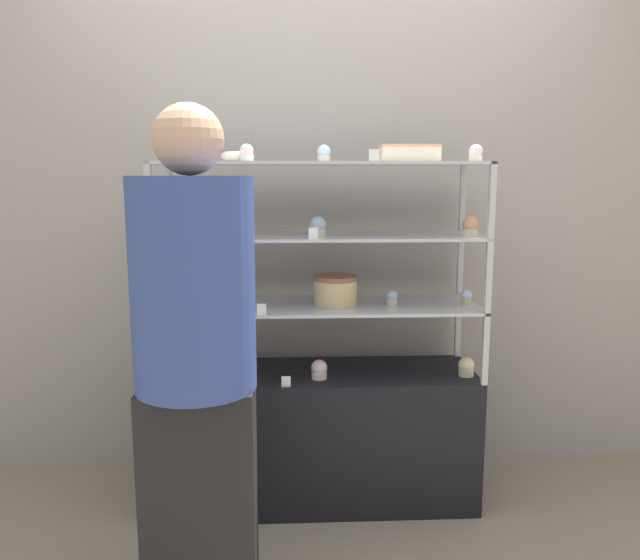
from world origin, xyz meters
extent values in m
plane|color=gray|center=(0.00, 0.00, 0.00)|extent=(20.00, 20.00, 0.00)
cube|color=gray|center=(0.00, 0.36, 1.30)|extent=(8.00, 0.05, 2.60)
cube|color=black|center=(0.00, 0.00, 0.29)|extent=(1.32, 0.43, 0.58)
cube|color=#B7B7BC|center=(-0.65, 0.20, 0.72)|extent=(0.02, 0.02, 0.29)
cube|color=#B7B7BC|center=(0.65, 0.20, 0.72)|extent=(0.02, 0.02, 0.29)
cube|color=#B7B7BC|center=(-0.65, -0.20, 0.72)|extent=(0.02, 0.02, 0.29)
cube|color=#B7B7BC|center=(0.65, -0.20, 0.72)|extent=(0.02, 0.02, 0.29)
cube|color=#B7BCC6|center=(0.00, 0.00, 0.87)|extent=(1.32, 0.43, 0.01)
cube|color=#B7B7BC|center=(-0.65, 0.20, 1.02)|extent=(0.02, 0.02, 0.29)
cube|color=#B7B7BC|center=(0.65, 0.20, 1.02)|extent=(0.02, 0.02, 0.29)
cube|color=#B7B7BC|center=(-0.65, -0.20, 1.02)|extent=(0.02, 0.02, 0.29)
cube|color=#B7B7BC|center=(0.65, -0.20, 1.02)|extent=(0.02, 0.02, 0.29)
cube|color=#B7BCC6|center=(0.00, 0.00, 1.16)|extent=(1.32, 0.43, 0.01)
cube|color=#B7B7BC|center=(-0.65, 0.20, 1.31)|extent=(0.02, 0.02, 0.29)
cube|color=#B7B7BC|center=(0.65, 0.20, 1.31)|extent=(0.02, 0.02, 0.29)
cube|color=#B7B7BC|center=(-0.65, -0.20, 1.31)|extent=(0.02, 0.02, 0.29)
cube|color=#B7B7BC|center=(0.65, -0.20, 1.31)|extent=(0.02, 0.02, 0.29)
cube|color=#B7BCC6|center=(0.00, 0.00, 1.46)|extent=(1.32, 0.43, 0.01)
cylinder|color=#DBBC84|center=(0.06, -0.02, 0.92)|extent=(0.18, 0.18, 0.11)
cylinder|color=#8C5B42|center=(0.06, -0.02, 0.99)|extent=(0.19, 0.19, 0.02)
cube|color=beige|center=(0.36, -0.02, 1.49)|extent=(0.23, 0.13, 0.06)
cube|color=#E5996B|center=(0.36, -0.02, 1.53)|extent=(0.24, 0.13, 0.01)
cylinder|color=#CCB28C|center=(-0.58, -0.04, 0.59)|extent=(0.06, 0.06, 0.03)
sphere|color=silver|center=(-0.58, -0.04, 0.62)|extent=(0.07, 0.07, 0.07)
cylinder|color=white|center=(-0.01, -0.10, 0.59)|extent=(0.06, 0.06, 0.03)
sphere|color=silver|center=(-0.01, -0.10, 0.62)|extent=(0.07, 0.07, 0.07)
cylinder|color=beige|center=(0.61, -0.09, 0.59)|extent=(0.06, 0.06, 0.03)
sphere|color=#F4EAB2|center=(0.61, -0.09, 0.62)|extent=(0.07, 0.07, 0.07)
cube|color=white|center=(-0.14, -0.20, 0.60)|extent=(0.04, 0.00, 0.04)
cylinder|color=#CCB28C|center=(-0.62, -0.12, 0.89)|extent=(0.04, 0.04, 0.03)
sphere|color=white|center=(-0.62, -0.12, 0.91)|extent=(0.05, 0.05, 0.05)
cylinder|color=#CCB28C|center=(-0.31, -0.09, 0.89)|extent=(0.04, 0.04, 0.03)
sphere|color=#8C5B42|center=(-0.31, -0.09, 0.91)|extent=(0.05, 0.05, 0.05)
cylinder|color=beige|center=(0.30, -0.04, 0.89)|extent=(0.04, 0.04, 0.03)
sphere|color=silver|center=(0.30, -0.04, 0.91)|extent=(0.05, 0.05, 0.05)
cylinder|color=#CCB28C|center=(0.61, -0.04, 0.89)|extent=(0.04, 0.04, 0.03)
sphere|color=silver|center=(0.61, -0.04, 0.91)|extent=(0.05, 0.05, 0.05)
cube|color=white|center=(-0.24, -0.20, 0.89)|extent=(0.04, 0.00, 0.04)
cylinder|color=white|center=(-0.59, -0.04, 1.18)|extent=(0.06, 0.06, 0.03)
sphere|color=#8C5B42|center=(-0.59, -0.04, 1.21)|extent=(0.07, 0.07, 0.07)
cylinder|color=beige|center=(-0.01, -0.05, 1.18)|extent=(0.06, 0.06, 0.03)
sphere|color=silver|center=(-0.01, -0.05, 1.21)|extent=(0.07, 0.07, 0.07)
cylinder|color=beige|center=(0.60, -0.09, 1.18)|extent=(0.06, 0.06, 0.03)
sphere|color=#E5996B|center=(0.60, -0.09, 1.21)|extent=(0.07, 0.07, 0.07)
cube|color=white|center=(-0.04, -0.20, 1.19)|extent=(0.04, 0.00, 0.04)
cylinder|color=#CCB28C|center=(-0.60, -0.06, 1.47)|extent=(0.05, 0.05, 0.03)
sphere|color=#E5996B|center=(-0.60, -0.06, 1.50)|extent=(0.05, 0.05, 0.05)
cylinder|color=white|center=(-0.29, -0.09, 1.47)|extent=(0.05, 0.05, 0.03)
sphere|color=silver|center=(-0.29, -0.09, 1.50)|extent=(0.05, 0.05, 0.05)
cylinder|color=beige|center=(0.01, -0.05, 1.47)|extent=(0.05, 0.05, 0.03)
sphere|color=silver|center=(0.01, -0.05, 1.50)|extent=(0.05, 0.05, 0.05)
cylinder|color=beige|center=(0.61, -0.10, 1.47)|extent=(0.05, 0.05, 0.03)
sphere|color=silver|center=(0.61, -0.10, 1.50)|extent=(0.05, 0.05, 0.05)
cube|color=white|center=(0.19, -0.20, 1.48)|extent=(0.04, 0.00, 0.04)
torus|color=#EFE5CC|center=(-0.33, -0.02, 1.48)|extent=(0.13, 0.13, 0.04)
cube|color=black|center=(-0.42, -0.69, 0.38)|extent=(0.36, 0.20, 0.75)
cylinder|color=#33478C|center=(-0.42, -0.69, 1.08)|extent=(0.38, 0.38, 0.65)
sphere|color=tan|center=(-0.42, -0.69, 1.51)|extent=(0.21, 0.21, 0.21)
camera|label=1|loc=(-0.12, -2.57, 1.40)|focal=35.00mm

